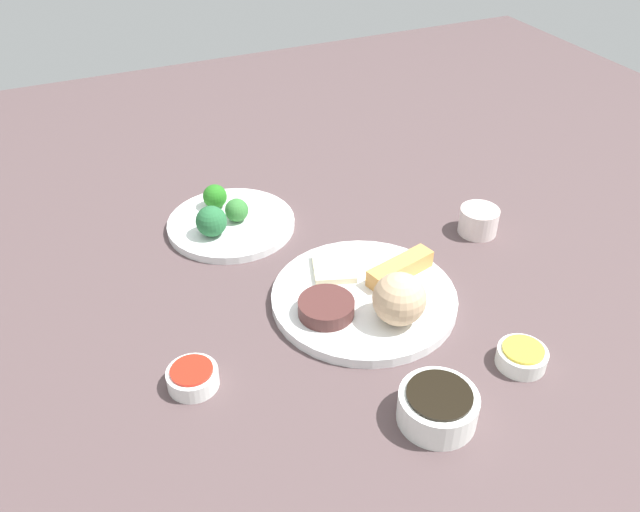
# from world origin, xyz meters

# --- Properties ---
(tabletop) EXTENTS (2.20, 2.20, 0.02)m
(tabletop) POSITION_xyz_m (0.00, 0.00, 0.01)
(tabletop) COLOR #4E3D3E
(tabletop) RESTS_ON ground
(main_plate) EXTENTS (0.28, 0.28, 0.02)m
(main_plate) POSITION_xyz_m (0.01, -0.01, 0.03)
(main_plate) COLOR white
(main_plate) RESTS_ON tabletop
(rice_scoop) EXTENTS (0.08, 0.08, 0.08)m
(rice_scoop) POSITION_xyz_m (0.08, 0.01, 0.07)
(rice_scoop) COLOR tan
(rice_scoop) RESTS_ON main_plate
(spring_roll) EXTENTS (0.06, 0.12, 0.03)m
(spring_roll) POSITION_xyz_m (-0.01, 0.06, 0.05)
(spring_roll) COLOR #D49348
(spring_roll) RESTS_ON main_plate
(crab_rangoon_wonton) EXTENTS (0.09, 0.08, 0.01)m
(crab_rangoon_wonton) POSITION_xyz_m (-0.06, -0.02, 0.04)
(crab_rangoon_wonton) COLOR beige
(crab_rangoon_wonton) RESTS_ON main_plate
(stir_fry_heap) EXTENTS (0.08, 0.08, 0.02)m
(stir_fry_heap) POSITION_xyz_m (0.02, -0.08, 0.05)
(stir_fry_heap) COLOR #4A2724
(stir_fry_heap) RESTS_ON main_plate
(broccoli_plate) EXTENTS (0.22, 0.22, 0.01)m
(broccoli_plate) POSITION_xyz_m (-0.27, -0.13, 0.03)
(broccoli_plate) COLOR white
(broccoli_plate) RESTS_ON tabletop
(broccoli_floret_0) EXTENTS (0.04, 0.04, 0.04)m
(broccoli_floret_0) POSITION_xyz_m (-0.26, -0.11, 0.05)
(broccoli_floret_0) COLOR #337432
(broccoli_floret_0) RESTS_ON broccoli_plate
(broccoli_floret_1) EXTENTS (0.04, 0.04, 0.04)m
(broccoli_floret_1) POSITION_xyz_m (-0.32, -0.14, 0.06)
(broccoli_floret_1) COLOR #236F1C
(broccoli_floret_1) RESTS_ON broccoli_plate
(broccoli_floret_2) EXTENTS (0.05, 0.05, 0.05)m
(broccoli_floret_2) POSITION_xyz_m (-0.24, -0.17, 0.06)
(broccoli_floret_2) COLOR #246336
(broccoli_floret_2) RESTS_ON broccoli_plate
(soy_sauce_bowl) EXTENTS (0.10, 0.10, 0.04)m
(soy_sauce_bowl) POSITION_xyz_m (0.24, -0.03, 0.04)
(soy_sauce_bowl) COLOR white
(soy_sauce_bowl) RESTS_ON tabletop
(soy_sauce_bowl_liquid) EXTENTS (0.08, 0.08, 0.00)m
(soy_sauce_bowl_liquid) POSITION_xyz_m (0.24, -0.03, 0.06)
(soy_sauce_bowl_liquid) COLOR black
(soy_sauce_bowl_liquid) RESTS_ON soy_sauce_bowl
(sauce_ramekin_sweet_and_sour) EXTENTS (0.07, 0.07, 0.02)m
(sauce_ramekin_sweet_and_sour) POSITION_xyz_m (0.07, -0.28, 0.03)
(sauce_ramekin_sweet_and_sour) COLOR white
(sauce_ramekin_sweet_and_sour) RESTS_ON tabletop
(sauce_ramekin_sweet_and_sour_liquid) EXTENTS (0.06, 0.06, 0.00)m
(sauce_ramekin_sweet_and_sour_liquid) POSITION_xyz_m (0.07, -0.28, 0.05)
(sauce_ramekin_sweet_and_sour_liquid) COLOR red
(sauce_ramekin_sweet_and_sour_liquid) RESTS_ON sauce_ramekin_sweet_and_sour
(sauce_ramekin_hot_mustard) EXTENTS (0.07, 0.07, 0.02)m
(sauce_ramekin_hot_mustard) POSITION_xyz_m (0.21, 0.13, 0.03)
(sauce_ramekin_hot_mustard) COLOR white
(sauce_ramekin_hot_mustard) RESTS_ON tabletop
(sauce_ramekin_hot_mustard_liquid) EXTENTS (0.06, 0.06, 0.00)m
(sauce_ramekin_hot_mustard_liquid) POSITION_xyz_m (0.21, 0.13, 0.05)
(sauce_ramekin_hot_mustard_liquid) COLOR gold
(sauce_ramekin_hot_mustard_liquid) RESTS_ON sauce_ramekin_hot_mustard
(teacup) EXTENTS (0.07, 0.07, 0.05)m
(teacup) POSITION_xyz_m (-0.08, 0.26, 0.04)
(teacup) COLOR white
(teacup) RESTS_ON tabletop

